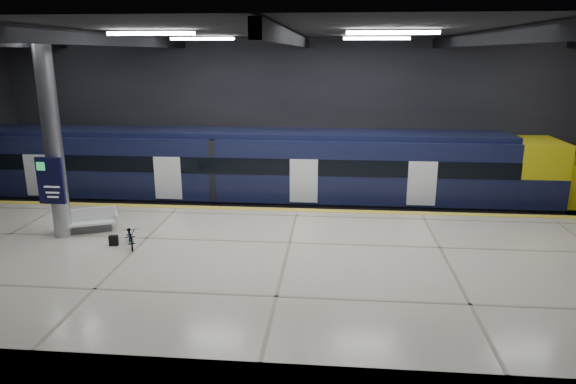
# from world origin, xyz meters

# --- Properties ---
(ground) EXTENTS (30.00, 30.00, 0.00)m
(ground) POSITION_xyz_m (0.00, 0.00, 0.00)
(ground) COLOR black
(ground) RESTS_ON ground
(room_shell) EXTENTS (30.10, 16.10, 8.05)m
(room_shell) POSITION_xyz_m (-0.00, 0.00, 5.72)
(room_shell) COLOR black
(room_shell) RESTS_ON ground
(platform) EXTENTS (30.00, 11.00, 1.10)m
(platform) POSITION_xyz_m (0.00, -2.50, 0.55)
(platform) COLOR beige
(platform) RESTS_ON ground
(safety_strip) EXTENTS (30.00, 0.40, 0.01)m
(safety_strip) POSITION_xyz_m (0.00, 2.75, 1.11)
(safety_strip) COLOR gold
(safety_strip) RESTS_ON platform
(rails) EXTENTS (30.00, 1.52, 0.16)m
(rails) POSITION_xyz_m (0.00, 5.50, 0.08)
(rails) COLOR gray
(rails) RESTS_ON ground
(train) EXTENTS (29.40, 2.84, 3.79)m
(train) POSITION_xyz_m (-1.04, 5.50, 2.06)
(train) COLOR black
(train) RESTS_ON ground
(bench) EXTENTS (2.15, 1.54, 0.88)m
(bench) POSITION_xyz_m (-7.29, -0.53, 1.41)
(bench) COLOR #595B60
(bench) RESTS_ON platform
(bicycle) EXTENTS (1.05, 1.45, 0.73)m
(bicycle) POSITION_xyz_m (-5.24, -1.78, 1.46)
(bicycle) COLOR #99999E
(bicycle) RESTS_ON platform
(pannier_bag) EXTENTS (0.33, 0.25, 0.35)m
(pannier_bag) POSITION_xyz_m (-5.84, -1.78, 1.28)
(pannier_bag) COLOR black
(pannier_bag) RESTS_ON platform
(info_column) EXTENTS (0.90, 0.78, 6.90)m
(info_column) POSITION_xyz_m (-8.00, -1.03, 4.46)
(info_column) COLOR #9EA0A5
(info_column) RESTS_ON platform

